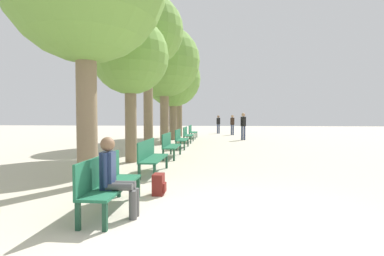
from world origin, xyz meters
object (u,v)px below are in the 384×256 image
at_px(bench_row_3, 180,138).
at_px(pedestrian_far, 218,123).
at_px(pedestrian_near, 232,123).
at_px(bench_row_0, 107,180).
at_px(backpack, 159,184).
at_px(person_seated, 115,175).
at_px(bench_row_2, 170,144).
at_px(tree_row_4, 173,80).
at_px(tree_row_2, 148,32).
at_px(tree_row_3, 164,62).
at_px(bench_row_1, 151,155).
at_px(tree_row_1, 130,57).
at_px(bench_row_4, 187,134).
at_px(bench_row_5, 192,131).
at_px(pedestrian_mid, 243,124).
at_px(tree_row_5, 179,74).

bearing_deg(bench_row_3, pedestrian_far, 81.37).
bearing_deg(pedestrian_near, bench_row_3, -106.29).
distance_m(bench_row_3, pedestrian_far, 11.85).
distance_m(bench_row_0, backpack, 1.25).
bearing_deg(person_seated, bench_row_2, 92.02).
xyz_separation_m(bench_row_3, tree_row_4, (-1.08, 4.82, 3.28)).
bearing_deg(bench_row_0, pedestrian_far, 85.15).
height_order(tree_row_2, tree_row_3, tree_row_2).
bearing_deg(pedestrian_near, bench_row_1, -100.18).
relative_size(tree_row_2, pedestrian_far, 4.12).
relative_size(bench_row_1, tree_row_1, 0.37).
bearing_deg(tree_row_2, bench_row_0, -81.71).
xyz_separation_m(bench_row_1, pedestrian_near, (2.87, 15.99, 0.41)).
relative_size(bench_row_0, bench_row_3, 1.00).
xyz_separation_m(bench_row_3, tree_row_2, (-1.08, -1.85, 4.38)).
bearing_deg(tree_row_2, bench_row_4, 77.67).
bearing_deg(pedestrian_near, tree_row_1, -105.62).
bearing_deg(tree_row_1, bench_row_5, 84.12).
relative_size(tree_row_3, tree_row_4, 1.13).
distance_m(backpack, pedestrian_far, 19.95).
distance_m(tree_row_1, tree_row_2, 2.86).
height_order(bench_row_0, tree_row_2, tree_row_2).
relative_size(tree_row_3, pedestrian_mid, 3.70).
xyz_separation_m(bench_row_2, tree_row_2, (-1.08, 1.23, 4.38)).
height_order(bench_row_3, tree_row_1, tree_row_1).
bearing_deg(person_seated, bench_row_4, 91.03).
bearing_deg(bench_row_0, bench_row_5, 90.00).
relative_size(bench_row_2, person_seated, 1.44).
bearing_deg(tree_row_1, bench_row_2, 48.41).
bearing_deg(tree_row_5, bench_row_5, -56.29).
distance_m(bench_row_4, tree_row_2, 6.68).
bearing_deg(bench_row_2, person_seated, -87.98).
bearing_deg(tree_row_1, tree_row_5, 90.00).
bearing_deg(bench_row_0, pedestrian_mid, 76.91).
height_order(pedestrian_near, pedestrian_far, pedestrian_near).
relative_size(bench_row_2, pedestrian_near, 1.09).
relative_size(bench_row_0, bench_row_2, 1.00).
distance_m(bench_row_1, pedestrian_mid, 11.70).
bearing_deg(bench_row_0, bench_row_2, 90.00).
relative_size(bench_row_0, tree_row_3, 0.28).
relative_size(bench_row_5, person_seated, 1.44).
bearing_deg(tree_row_4, tree_row_5, 90.00).
height_order(bench_row_1, pedestrian_mid, pedestrian_mid).
xyz_separation_m(tree_row_1, person_seated, (1.30, -5.22, -2.76)).
distance_m(bench_row_0, tree_row_3, 11.79).
distance_m(tree_row_1, tree_row_3, 6.22).
xyz_separation_m(bench_row_4, person_seated, (0.23, -12.59, 0.14)).
distance_m(tree_row_2, tree_row_5, 9.63).
distance_m(bench_row_0, pedestrian_far, 21.03).
height_order(bench_row_4, pedestrian_near, pedestrian_near).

